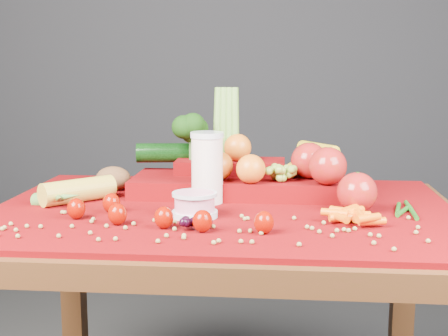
# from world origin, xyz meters

# --- Properties ---
(table) EXTENTS (1.10, 0.80, 0.75)m
(table) POSITION_xyz_m (0.00, 0.00, 0.66)
(table) COLOR #3D250E
(table) RESTS_ON ground
(red_cloth) EXTENTS (1.05, 0.75, 0.01)m
(red_cloth) POSITION_xyz_m (0.00, 0.00, 0.76)
(red_cloth) COLOR #660303
(red_cloth) RESTS_ON table
(milk_glass) EXTENTS (0.08, 0.08, 0.17)m
(milk_glass) POSITION_xyz_m (-0.04, 0.04, 0.85)
(milk_glass) COLOR silver
(milk_glass) RESTS_ON red_cloth
(yogurt_bowl) EXTENTS (0.10, 0.10, 0.05)m
(yogurt_bowl) POSITION_xyz_m (-0.05, -0.10, 0.79)
(yogurt_bowl) COLOR silver
(yogurt_bowl) RESTS_ON red_cloth
(strawberry_scatter) EXTENTS (0.44, 0.18, 0.05)m
(strawberry_scatter) POSITION_xyz_m (-0.13, -0.17, 0.79)
(strawberry_scatter) COLOR #9A0800
(strawberry_scatter) RESTS_ON red_cloth
(dark_grape_cluster) EXTENTS (0.06, 0.05, 0.03)m
(dark_grape_cluster) POSITION_xyz_m (-0.03, -0.19, 0.78)
(dark_grape_cluster) COLOR black
(dark_grape_cluster) RESTS_ON red_cloth
(soybean_scatter) EXTENTS (0.84, 0.24, 0.01)m
(soybean_scatter) POSITION_xyz_m (0.00, -0.20, 0.77)
(soybean_scatter) COLOR olive
(soybean_scatter) RESTS_ON red_cloth
(corn_ear) EXTENTS (0.25, 0.26, 0.06)m
(corn_ear) POSITION_xyz_m (-0.37, -0.01, 0.78)
(corn_ear) COLOR gold
(corn_ear) RESTS_ON red_cloth
(potato) EXTENTS (0.09, 0.07, 0.06)m
(potato) POSITION_xyz_m (-0.30, 0.17, 0.79)
(potato) COLOR #57351B
(potato) RESTS_ON red_cloth
(baby_carrot_pile) EXTENTS (0.18, 0.17, 0.03)m
(baby_carrot_pile) POSITION_xyz_m (0.27, -0.12, 0.78)
(baby_carrot_pile) COLOR #ED5E08
(baby_carrot_pile) RESTS_ON red_cloth
(green_bean_pile) EXTENTS (0.14, 0.12, 0.01)m
(green_bean_pile) POSITION_xyz_m (0.41, -0.01, 0.77)
(green_bean_pile) COLOR #1B5714
(green_bean_pile) RESTS_ON red_cloth
(produce_mound) EXTENTS (0.60, 0.37, 0.27)m
(produce_mound) POSITION_xyz_m (0.06, 0.15, 0.82)
(produce_mound) COLOR #660303
(produce_mound) RESTS_ON red_cloth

